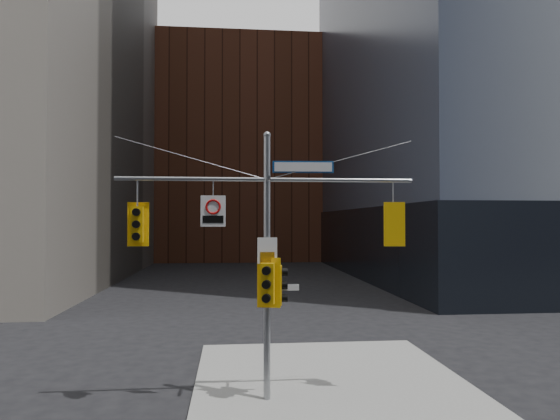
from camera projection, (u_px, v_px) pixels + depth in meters
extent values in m
cube|color=gray|center=(327.00, 376.00, 15.43)|extent=(8.00, 8.00, 0.15)
cube|color=black|center=(547.00, 242.00, 45.88)|extent=(36.40, 36.40, 6.00)
cube|color=brown|center=(239.00, 156.00, 69.30)|extent=(26.00, 20.00, 28.00)
cylinder|color=gray|center=(267.00, 269.00, 13.33)|extent=(0.18, 0.18, 7.20)
sphere|color=gray|center=(267.00, 135.00, 13.42)|extent=(0.20, 0.20, 0.20)
cylinder|color=gray|center=(192.00, 179.00, 13.19)|extent=(4.00, 0.11, 0.11)
cylinder|color=gray|center=(340.00, 180.00, 13.58)|extent=(4.00, 0.11, 0.11)
cylinder|color=gray|center=(268.00, 178.00, 13.04)|extent=(0.10, 0.70, 0.10)
cylinder|color=gray|center=(192.00, 158.00, 13.21)|extent=(4.00, 0.02, 1.12)
cylinder|color=gray|center=(340.00, 160.00, 13.59)|extent=(4.00, 0.02, 1.12)
cube|color=#EFB00C|center=(137.00, 224.00, 13.03)|extent=(0.31, 0.22, 0.94)
cube|color=#EFB00C|center=(138.00, 224.00, 13.19)|extent=(0.56, 0.05, 1.17)
cylinder|color=black|center=(136.00, 212.00, 12.86)|extent=(0.20, 0.15, 0.20)
cylinder|color=black|center=(137.00, 212.00, 12.93)|extent=(0.17, 0.02, 0.17)
cylinder|color=black|center=(136.00, 224.00, 12.85)|extent=(0.20, 0.15, 0.20)
cylinder|color=black|center=(137.00, 224.00, 12.92)|extent=(0.17, 0.02, 0.17)
cylinder|color=black|center=(136.00, 236.00, 12.85)|extent=(0.20, 0.15, 0.20)
cylinder|color=black|center=(137.00, 236.00, 12.92)|extent=(0.17, 0.02, 0.17)
cube|color=#EFB00C|center=(393.00, 224.00, 13.70)|extent=(0.34, 0.26, 0.97)
cube|color=#EFB00C|center=(394.00, 224.00, 13.53)|extent=(0.57, 0.10, 1.20)
cylinder|color=black|center=(392.00, 212.00, 13.89)|extent=(0.22, 0.17, 0.20)
cylinder|color=black|center=(392.00, 212.00, 13.82)|extent=(0.18, 0.04, 0.18)
cylinder|color=black|center=(392.00, 224.00, 13.88)|extent=(0.22, 0.17, 0.20)
cylinder|color=black|center=(392.00, 224.00, 13.81)|extent=(0.18, 0.04, 0.18)
cylinder|color=black|center=(392.00, 236.00, 13.87)|extent=(0.22, 0.17, 0.20)
cylinder|color=black|center=(392.00, 236.00, 13.80)|extent=(0.18, 0.04, 0.18)
cube|color=#EFB00C|center=(277.00, 285.00, 13.35)|extent=(0.28, 0.36, 1.04)
cylinder|color=black|center=(285.00, 272.00, 13.35)|extent=(0.18, 0.23, 0.22)
cylinder|color=black|center=(282.00, 272.00, 13.35)|extent=(0.04, 0.19, 0.19)
cylinder|color=black|center=(285.00, 285.00, 13.35)|extent=(0.18, 0.23, 0.22)
cylinder|color=black|center=(282.00, 285.00, 13.35)|extent=(0.04, 0.19, 0.19)
cylinder|color=black|center=(285.00, 298.00, 13.34)|extent=(0.18, 0.23, 0.22)
cylinder|color=#0CE559|center=(282.00, 298.00, 13.34)|extent=(0.04, 0.19, 0.19)
cube|color=#EFB00C|center=(268.00, 284.00, 13.05)|extent=(0.39, 0.32, 1.06)
cube|color=#EFB00C|center=(269.00, 283.00, 13.23)|extent=(0.62, 0.19, 1.32)
cylinder|color=black|center=(266.00, 271.00, 12.85)|extent=(0.26, 0.21, 0.22)
cylinder|color=black|center=(267.00, 270.00, 12.93)|extent=(0.19, 0.07, 0.19)
cylinder|color=black|center=(266.00, 284.00, 12.84)|extent=(0.26, 0.21, 0.22)
cylinder|color=black|center=(267.00, 284.00, 12.92)|extent=(0.19, 0.07, 0.19)
cylinder|color=black|center=(266.00, 298.00, 12.84)|extent=(0.26, 0.21, 0.22)
cylinder|color=black|center=(267.00, 298.00, 12.92)|extent=(0.19, 0.07, 0.19)
cube|color=navy|center=(303.00, 167.00, 13.49)|extent=(1.66, 0.14, 0.32)
cube|color=silver|center=(303.00, 167.00, 13.47)|extent=(1.56, 0.11, 0.25)
cube|color=silver|center=(213.00, 211.00, 13.21)|extent=(0.66, 0.08, 0.83)
torus|color=#B20A0A|center=(213.00, 207.00, 13.19)|extent=(0.41, 0.08, 0.41)
cube|color=black|center=(213.00, 219.00, 13.18)|extent=(0.55, 0.05, 0.20)
cube|color=silver|center=(267.00, 250.00, 13.22)|extent=(0.53, 0.07, 0.69)
cube|color=#D88C00|center=(267.00, 258.00, 13.20)|extent=(0.38, 0.04, 0.31)
cube|color=silver|center=(284.00, 288.00, 13.36)|extent=(0.83, 0.07, 0.17)
cube|color=#145926|center=(266.00, 298.00, 13.76)|extent=(0.04, 0.68, 0.14)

